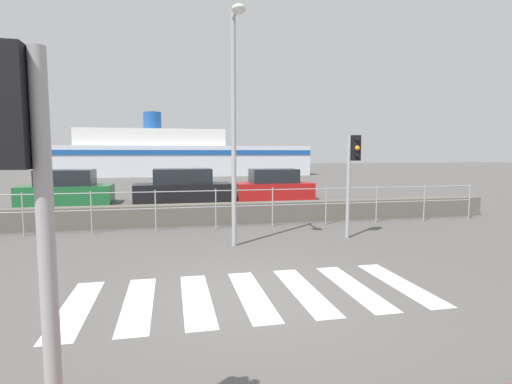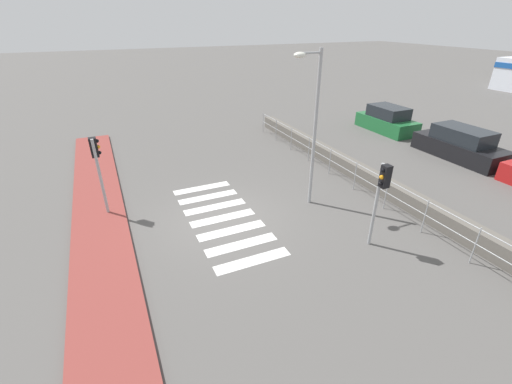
{
  "view_description": "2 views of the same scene",
  "coord_description": "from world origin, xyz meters",
  "px_view_note": "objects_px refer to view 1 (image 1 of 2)",
  "views": [
    {
      "loc": [
        -1.33,
        -6.24,
        2.33
      ],
      "look_at": [
        0.43,
        2.0,
        1.5
      ],
      "focal_mm": 28.0,
      "sensor_mm": 36.0,
      "label": 1
    },
    {
      "loc": [
        10.16,
        -3.29,
        6.52
      ],
      "look_at": [
        0.67,
        1.0,
        1.2
      ],
      "focal_mm": 24.0,
      "sensor_mm": 36.0,
      "label": 2
    }
  ],
  "objects_px": {
    "ferry_boat": "(177,156)",
    "parked_car_red": "(274,186)",
    "streetlamp": "(235,102)",
    "traffic_light_near": "(24,186)",
    "parked_car_green": "(67,190)",
    "traffic_light_far": "(353,163)",
    "parked_car_black": "(183,187)"
  },
  "relations": [
    {
      "from": "parked_car_green",
      "to": "parked_car_black",
      "type": "height_order",
      "value": "parked_car_black"
    },
    {
      "from": "ferry_boat",
      "to": "parked_car_red",
      "type": "bearing_deg",
      "value": -79.44
    },
    {
      "from": "traffic_light_near",
      "to": "parked_car_red",
      "type": "bearing_deg",
      "value": 70.87
    },
    {
      "from": "parked_car_black",
      "to": "parked_car_red",
      "type": "xyz_separation_m",
      "value": [
        4.51,
        0.0,
        -0.02
      ]
    },
    {
      "from": "traffic_light_far",
      "to": "ferry_boat",
      "type": "relative_size",
      "value": 0.11
    },
    {
      "from": "parked_car_black",
      "to": "traffic_light_far",
      "type": "bearing_deg",
      "value": -65.68
    },
    {
      "from": "traffic_light_far",
      "to": "parked_car_red",
      "type": "distance_m",
      "value": 9.53
    },
    {
      "from": "parked_car_green",
      "to": "parked_car_black",
      "type": "xyz_separation_m",
      "value": [
        5.2,
        -0.0,
        0.0
      ]
    },
    {
      "from": "traffic_light_near",
      "to": "parked_car_red",
      "type": "height_order",
      "value": "traffic_light_near"
    },
    {
      "from": "parked_car_red",
      "to": "parked_car_black",
      "type": "bearing_deg",
      "value": 180.0
    },
    {
      "from": "ferry_boat",
      "to": "parked_car_green",
      "type": "xyz_separation_m",
      "value": [
        -5.35,
        -23.43,
        -1.35
      ]
    },
    {
      "from": "ferry_boat",
      "to": "streetlamp",
      "type": "bearing_deg",
      "value": -88.57
    },
    {
      "from": "traffic_light_near",
      "to": "parked_car_red",
      "type": "xyz_separation_m",
      "value": [
        5.88,
        16.95,
        -1.49
      ]
    },
    {
      "from": "parked_car_red",
      "to": "streetlamp",
      "type": "bearing_deg",
      "value": -109.72
    },
    {
      "from": "ferry_boat",
      "to": "parked_car_red",
      "type": "distance_m",
      "value": 23.87
    },
    {
      "from": "traffic_light_near",
      "to": "parked_car_green",
      "type": "relative_size",
      "value": 0.74
    },
    {
      "from": "streetlamp",
      "to": "ferry_boat",
      "type": "height_order",
      "value": "ferry_boat"
    },
    {
      "from": "traffic_light_near",
      "to": "parked_car_red",
      "type": "distance_m",
      "value": 18.0
    },
    {
      "from": "traffic_light_far",
      "to": "parked_car_red",
      "type": "height_order",
      "value": "traffic_light_far"
    },
    {
      "from": "streetlamp",
      "to": "parked_car_red",
      "type": "height_order",
      "value": "streetlamp"
    },
    {
      "from": "traffic_light_near",
      "to": "parked_car_green",
      "type": "bearing_deg",
      "value": 102.75
    },
    {
      "from": "ferry_boat",
      "to": "parked_car_green",
      "type": "relative_size",
      "value": 6.54
    },
    {
      "from": "ferry_boat",
      "to": "parked_car_red",
      "type": "height_order",
      "value": "ferry_boat"
    },
    {
      "from": "traffic_light_far",
      "to": "parked_car_black",
      "type": "relative_size",
      "value": 0.62
    },
    {
      "from": "traffic_light_far",
      "to": "parked_car_green",
      "type": "xyz_separation_m",
      "value": [
        -9.46,
        9.42,
        -1.39
      ]
    },
    {
      "from": "streetlamp",
      "to": "parked_car_red",
      "type": "relative_size",
      "value": 1.48
    },
    {
      "from": "ferry_boat",
      "to": "parked_car_red",
      "type": "xyz_separation_m",
      "value": [
        4.37,
        -23.43,
        -1.37
      ]
    },
    {
      "from": "parked_car_green",
      "to": "parked_car_red",
      "type": "height_order",
      "value": "parked_car_green"
    },
    {
      "from": "ferry_boat",
      "to": "traffic_light_far",
      "type": "bearing_deg",
      "value": -82.86
    },
    {
      "from": "parked_car_black",
      "to": "parked_car_red",
      "type": "height_order",
      "value": "parked_car_black"
    },
    {
      "from": "parked_car_red",
      "to": "traffic_light_far",
      "type": "bearing_deg",
      "value": -91.54
    },
    {
      "from": "streetlamp",
      "to": "parked_car_green",
      "type": "distance_m",
      "value": 11.99
    }
  ]
}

